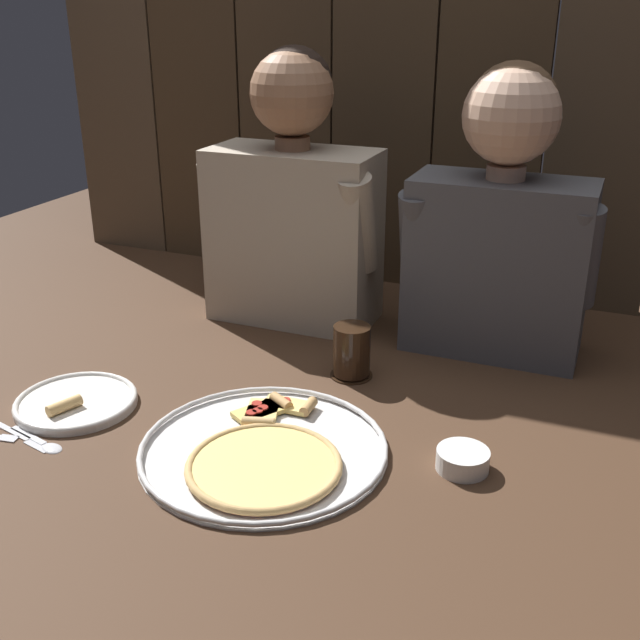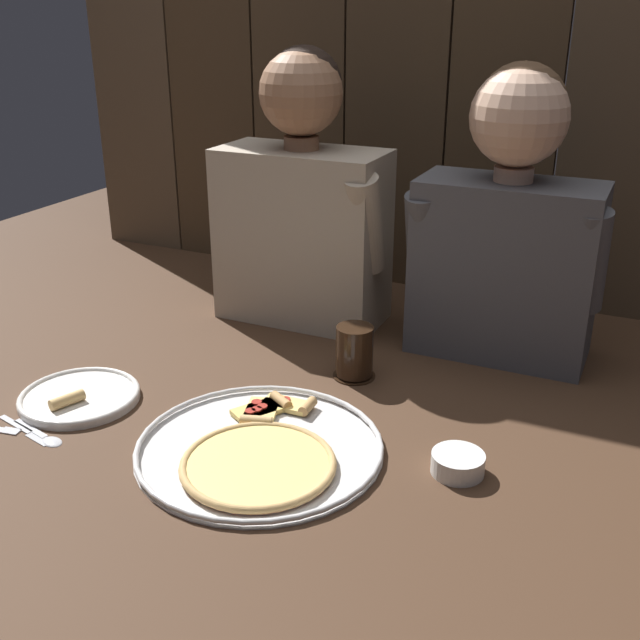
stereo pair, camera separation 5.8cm
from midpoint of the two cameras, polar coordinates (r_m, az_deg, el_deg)
The scene contains 10 objects.
ground_plane at distance 1.40m, azimuth -2.32°, elevation -8.40°, with size 3.20×3.20×0.00m, color #422B1C.
pizza_tray at distance 1.33m, azimuth -5.48°, elevation -9.84°, with size 0.43×0.43×0.03m.
dinner_plate at distance 1.55m, azimuth -18.88°, elevation -5.84°, with size 0.23×0.23×0.03m.
drinking_glass at distance 1.57m, azimuth 1.27°, elevation -2.39°, with size 0.09×0.09×0.11m.
dipping_bowl at distance 1.30m, azimuth 9.39°, elevation -10.24°, with size 0.09×0.09×0.04m.
table_knife at distance 1.49m, azimuth -22.44°, elevation -8.09°, with size 0.15×0.05×0.01m.
table_spoon at distance 1.45m, azimuth -21.10°, elevation -8.59°, with size 0.14×0.05×0.01m.
diner_left at distance 1.79m, azimuth -2.97°, elevation 9.04°, with size 0.43×0.21×0.64m.
diner_right at distance 1.65m, azimuth 12.47°, elevation 7.40°, with size 0.41×0.21×0.62m.
wooden_backdrop_wall at distance 1.98m, azimuth 8.17°, elevation 22.08°, with size 2.19×0.03×1.41m.
Camera 1 is at (0.48, -1.09, 0.73)m, focal length 42.67 mm.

